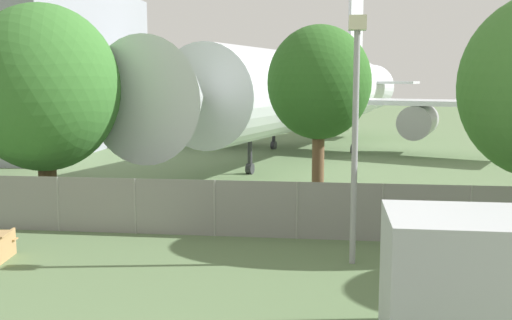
{
  "coord_description": "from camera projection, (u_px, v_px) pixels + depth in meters",
  "views": [
    {
      "loc": [
        3.5,
        -6.58,
        4.84
      ],
      "look_at": [
        0.92,
        14.25,
        2.0
      ],
      "focal_mm": 42.0,
      "sensor_mm": 36.0,
      "label": 1
    }
  ],
  "objects": [
    {
      "name": "tree_far_right",
      "position": [
        319.0,
        83.0,
        20.32
      ],
      "size": [
        3.53,
        3.53,
        6.67
      ],
      "color": "brown",
      "rests_on": "ground"
    },
    {
      "name": "tree_left_of_cabin",
      "position": [
        43.0,
        88.0,
        20.88
      ],
      "size": [
        5.3,
        5.3,
        7.45
      ],
      "color": "#4C3823",
      "rests_on": "ground"
    },
    {
      "name": "light_mast",
      "position": [
        356.0,
        111.0,
        15.33
      ],
      "size": [
        0.44,
        0.44,
        6.43
      ],
      "color": "#99999E",
      "rests_on": "ground"
    },
    {
      "name": "airplane",
      "position": [
        309.0,
        91.0,
        39.13
      ],
      "size": [
        30.36,
        39.05,
        13.51
      ],
      "rotation": [
        0.0,
        0.0,
        -1.84
      ],
      "color": "silver",
      "rests_on": "ground"
    },
    {
      "name": "perimeter_fence",
      "position": [
        215.0,
        208.0,
        18.49
      ],
      "size": [
        56.07,
        0.07,
        1.77
      ],
      "color": "gray",
      "rests_on": "ground"
    },
    {
      "name": "portable_cabin",
      "position": [
        508.0,
        284.0,
        10.61
      ],
      "size": [
        4.31,
        2.39,
        2.47
      ],
      "rotation": [
        0.0,
        0.0,
        -0.01
      ],
      "color": "silver",
      "rests_on": "ground"
    }
  ]
}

